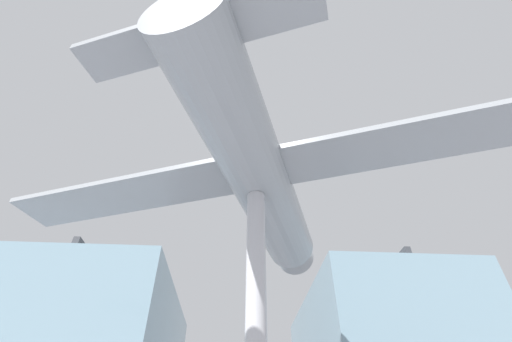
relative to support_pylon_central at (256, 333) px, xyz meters
The scene contains 2 objects.
support_pylon_central is the anchor object (origin of this frame).
suspended_airplane 4.96m from the support_pylon_central, 70.06° to the left, with size 17.76×12.74×3.10m.
Camera 1 is at (-0.55, -8.62, 1.75)m, focal length 24.00 mm.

